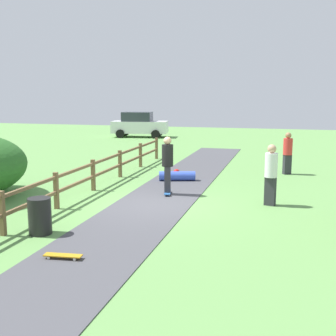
% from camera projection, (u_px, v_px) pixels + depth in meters
% --- Properties ---
extents(ground_plane, '(60.00, 60.00, 0.00)m').
position_uv_depth(ground_plane, '(153.00, 204.00, 13.69)').
color(ground_plane, '#60934C').
extents(asphalt_path, '(2.40, 28.00, 0.02)m').
position_uv_depth(asphalt_path, '(153.00, 204.00, 13.69)').
color(asphalt_path, '#47474C').
rests_on(asphalt_path, ground_plane).
extents(wooden_fence, '(0.12, 18.12, 1.10)m').
position_uv_depth(wooden_fence, '(76.00, 179.00, 14.25)').
color(wooden_fence, brown).
rests_on(wooden_fence, ground_plane).
extents(trash_bin, '(0.56, 0.56, 0.90)m').
position_uv_depth(trash_bin, '(40.00, 216.00, 10.74)').
color(trash_bin, black).
rests_on(trash_bin, ground_plane).
extents(skater_riding, '(0.45, 0.82, 1.95)m').
position_uv_depth(skater_riding, '(168.00, 162.00, 14.74)').
color(skater_riding, '#265999').
rests_on(skater_riding, asphalt_path).
extents(skater_fallen, '(1.45, 1.29, 0.36)m').
position_uv_depth(skater_fallen, '(177.00, 176.00, 17.27)').
color(skater_fallen, blue).
rests_on(skater_fallen, asphalt_path).
extents(skateboard_loose, '(0.82, 0.29, 0.08)m').
position_uv_depth(skateboard_loose, '(63.00, 256.00, 9.14)').
color(skateboard_loose, '#BF8C19').
rests_on(skateboard_loose, asphalt_path).
extents(bystander_red, '(0.52, 0.52, 1.76)m').
position_uv_depth(bystander_red, '(288.00, 151.00, 18.51)').
color(bystander_red, '#2D2D33').
rests_on(bystander_red, ground_plane).
extents(bystander_white, '(0.47, 0.47, 1.88)m').
position_uv_depth(bystander_white, '(271.00, 172.00, 13.37)').
color(bystander_white, '#2D2D33').
rests_on(bystander_white, ground_plane).
extents(parked_car_white, '(4.39, 2.44, 1.92)m').
position_uv_depth(parked_car_white, '(139.00, 125.00, 33.84)').
color(parked_car_white, silver).
rests_on(parked_car_white, ground_plane).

